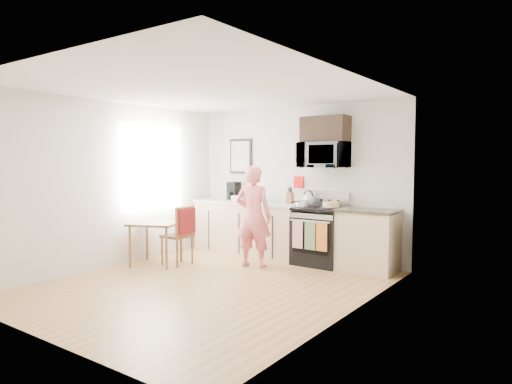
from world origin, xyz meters
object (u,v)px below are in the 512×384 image
Objects in this scene: range at (320,237)px; cake at (331,205)px; microwave at (324,155)px; person at (253,216)px; dining_table at (156,227)px; chair at (183,227)px.

cake is at bearing -6.22° from range.
microwave is 1.50m from person.
microwave is (-0.00, 0.10, 1.32)m from range.
person is at bearing -132.21° from microwave.
range is 0.72× the size of person.
microwave reaches higher than cake.
chair is at bearing 27.53° from dining_table.
microwave is 2.93m from dining_table.
cake is (1.94, 1.31, 0.36)m from chair.
range is 2.20m from chair.
microwave is at bearing 39.97° from chair.
range is 1.38× the size of dining_table.
microwave reaches higher than range.
range reaches higher than dining_table.
cake is at bearing 34.50° from chair.
person is (-0.78, -0.75, 0.36)m from range.
microwave is 0.80× the size of chair.
microwave is 2.53m from chair.
person is 1.58m from dining_table.
microwave reaches higher than person.
person reaches higher than cake.
chair is at bearing 15.56° from person.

